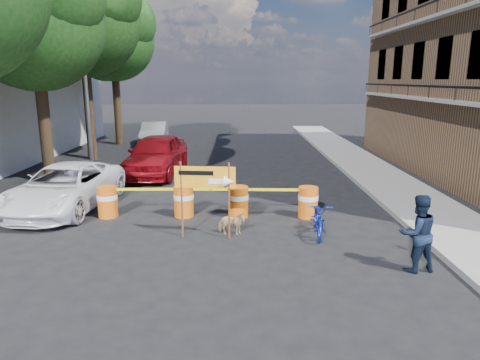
{
  "coord_description": "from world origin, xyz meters",
  "views": [
    {
      "loc": [
        0.49,
        -9.2,
        3.9
      ],
      "look_at": [
        0.55,
        1.82,
        1.3
      ],
      "focal_mm": 32.0,
      "sensor_mm": 36.0,
      "label": 1
    }
  ],
  "objects_px": {
    "dog": "(232,223)",
    "barrel_mid_left": "(184,201)",
    "barrel_far_left": "(108,201)",
    "barrel_mid_right": "(238,201)",
    "barrel_far_right": "(308,202)",
    "suv_white": "(65,187)",
    "sedan_red": "(156,155)",
    "sedan_silver": "(154,133)",
    "detour_sign": "(213,183)",
    "bicycle": "(319,202)",
    "pedestrian": "(417,233)"
  },
  "relations": [
    {
      "from": "dog",
      "to": "barrel_mid_left",
      "type": "bearing_deg",
      "value": 51.65
    },
    {
      "from": "barrel_far_left",
      "to": "barrel_mid_right",
      "type": "distance_m",
      "value": 3.79
    },
    {
      "from": "barrel_mid_right",
      "to": "barrel_far_right",
      "type": "height_order",
      "value": "same"
    },
    {
      "from": "barrel_far_left",
      "to": "suv_white",
      "type": "xyz_separation_m",
      "value": [
        -1.52,
        0.81,
        0.21
      ]
    },
    {
      "from": "sedan_red",
      "to": "sedan_silver",
      "type": "relative_size",
      "value": 1.19
    },
    {
      "from": "barrel_mid_right",
      "to": "barrel_mid_left",
      "type": "bearing_deg",
      "value": 178.33
    },
    {
      "from": "suv_white",
      "to": "barrel_mid_right",
      "type": "bearing_deg",
      "value": -3.19
    },
    {
      "from": "detour_sign",
      "to": "barrel_far_left",
      "type": "bearing_deg",
      "value": 156.74
    },
    {
      "from": "barrel_far_left",
      "to": "dog",
      "type": "xyz_separation_m",
      "value": [
        3.61,
        -1.49,
        -0.17
      ]
    },
    {
      "from": "bicycle",
      "to": "sedan_red",
      "type": "relative_size",
      "value": 0.35
    },
    {
      "from": "dog",
      "to": "suv_white",
      "type": "height_order",
      "value": "suv_white"
    },
    {
      "from": "barrel_far_left",
      "to": "pedestrian",
      "type": "height_order",
      "value": "pedestrian"
    },
    {
      "from": "pedestrian",
      "to": "bicycle",
      "type": "relative_size",
      "value": 0.96
    },
    {
      "from": "barrel_far_right",
      "to": "sedan_red",
      "type": "relative_size",
      "value": 0.18
    },
    {
      "from": "detour_sign",
      "to": "sedan_silver",
      "type": "bearing_deg",
      "value": 111.24
    },
    {
      "from": "pedestrian",
      "to": "suv_white",
      "type": "xyz_separation_m",
      "value": [
        -8.99,
        4.44,
        -0.14
      ]
    },
    {
      "from": "bicycle",
      "to": "barrel_far_left",
      "type": "bearing_deg",
      "value": 171.5
    },
    {
      "from": "barrel_mid_right",
      "to": "sedan_red",
      "type": "xyz_separation_m",
      "value": [
        -3.42,
        5.73,
        0.37
      ]
    },
    {
      "from": "barrel_far_left",
      "to": "sedan_silver",
      "type": "xyz_separation_m",
      "value": [
        -1.33,
        14.15,
        0.21
      ]
    },
    {
      "from": "barrel_mid_right",
      "to": "detour_sign",
      "type": "bearing_deg",
      "value": -109.95
    },
    {
      "from": "detour_sign",
      "to": "barrel_far_right",
      "type": "bearing_deg",
      "value": 37.6
    },
    {
      "from": "barrel_mid_right",
      "to": "sedan_red",
      "type": "height_order",
      "value": "sedan_red"
    },
    {
      "from": "detour_sign",
      "to": "sedan_red",
      "type": "bearing_deg",
      "value": 116.05
    },
    {
      "from": "pedestrian",
      "to": "suv_white",
      "type": "bearing_deg",
      "value": -36.29
    },
    {
      "from": "barrel_mid_left",
      "to": "bicycle",
      "type": "xyz_separation_m",
      "value": [
        3.63,
        -1.51,
        0.38
      ]
    },
    {
      "from": "barrel_far_left",
      "to": "barrel_mid_right",
      "type": "xyz_separation_m",
      "value": [
        3.79,
        -0.02,
        0.0
      ]
    },
    {
      "from": "dog",
      "to": "sedan_silver",
      "type": "bearing_deg",
      "value": 26.21
    },
    {
      "from": "barrel_far_right",
      "to": "sedan_red",
      "type": "bearing_deg",
      "value": 133.13
    },
    {
      "from": "suv_white",
      "to": "barrel_mid_left",
      "type": "bearing_deg",
      "value": -6.21
    },
    {
      "from": "suv_white",
      "to": "sedan_silver",
      "type": "height_order",
      "value": "sedan_silver"
    },
    {
      "from": "sedan_red",
      "to": "sedan_silver",
      "type": "bearing_deg",
      "value": 105.73
    },
    {
      "from": "barrel_far_left",
      "to": "barrel_far_right",
      "type": "xyz_separation_m",
      "value": [
        5.79,
        -0.08,
        0.0
      ]
    },
    {
      "from": "barrel_mid_left",
      "to": "barrel_mid_right",
      "type": "relative_size",
      "value": 1.0
    },
    {
      "from": "pedestrian",
      "to": "bicycle",
      "type": "distance_m",
      "value": 2.69
    },
    {
      "from": "sedan_silver",
      "to": "detour_sign",
      "type": "bearing_deg",
      "value": -79.27
    },
    {
      "from": "barrel_mid_right",
      "to": "pedestrian",
      "type": "height_order",
      "value": "pedestrian"
    },
    {
      "from": "barrel_mid_right",
      "to": "dog",
      "type": "height_order",
      "value": "barrel_mid_right"
    },
    {
      "from": "barrel_mid_left",
      "to": "barrel_mid_right",
      "type": "distance_m",
      "value": 1.59
    },
    {
      "from": "barrel_far_right",
      "to": "sedan_silver",
      "type": "relative_size",
      "value": 0.22
    },
    {
      "from": "detour_sign",
      "to": "suv_white",
      "type": "bearing_deg",
      "value": 156.94
    },
    {
      "from": "barrel_mid_right",
      "to": "sedan_red",
      "type": "relative_size",
      "value": 0.18
    },
    {
      "from": "barrel_far_left",
      "to": "detour_sign",
      "type": "xyz_separation_m",
      "value": [
        3.17,
        -1.73,
        0.96
      ]
    },
    {
      "from": "barrel_mid_left",
      "to": "bicycle",
      "type": "height_order",
      "value": "bicycle"
    },
    {
      "from": "barrel_mid_right",
      "to": "sedan_silver",
      "type": "relative_size",
      "value": 0.22
    },
    {
      "from": "barrel_mid_left",
      "to": "suv_white",
      "type": "relative_size",
      "value": 0.18
    },
    {
      "from": "barrel_far_right",
      "to": "sedan_red",
      "type": "height_order",
      "value": "sedan_red"
    },
    {
      "from": "barrel_far_left",
      "to": "sedan_silver",
      "type": "relative_size",
      "value": 0.22
    },
    {
      "from": "barrel_mid_right",
      "to": "suv_white",
      "type": "height_order",
      "value": "suv_white"
    },
    {
      "from": "barrel_mid_right",
      "to": "dog",
      "type": "distance_m",
      "value": 1.49
    },
    {
      "from": "detour_sign",
      "to": "dog",
      "type": "distance_m",
      "value": 1.24
    }
  ]
}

